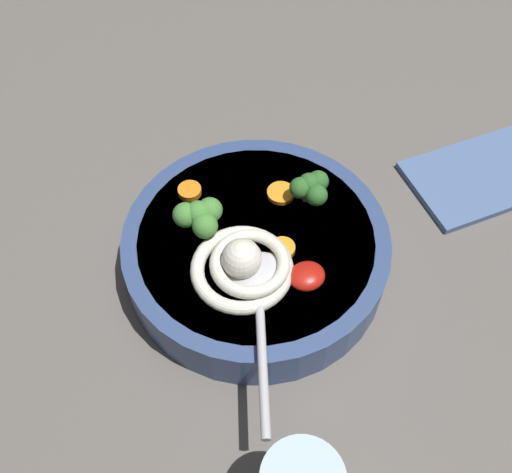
% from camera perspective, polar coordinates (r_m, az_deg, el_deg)
% --- Properties ---
extents(table_slab, '(1.23, 1.23, 0.03)m').
position_cam_1_polar(table_slab, '(0.63, -1.49, -2.64)').
color(table_slab, '#5B5651').
rests_on(table_slab, ground).
extents(soup_bowl, '(0.26, 0.26, 0.05)m').
position_cam_1_polar(soup_bowl, '(0.59, -0.00, -1.39)').
color(soup_bowl, '#334775').
rests_on(soup_bowl, table_slab).
extents(noodle_pile, '(0.10, 0.10, 0.04)m').
position_cam_1_polar(noodle_pile, '(0.53, -1.17, -2.78)').
color(noodle_pile, silver).
rests_on(noodle_pile, soup_bowl).
extents(soup_spoon, '(0.10, 0.17, 0.02)m').
position_cam_1_polar(soup_spoon, '(0.53, 0.26, -4.76)').
color(soup_spoon, '#B7B7BC').
rests_on(soup_spoon, soup_bowl).
extents(chili_sauce_dollop, '(0.03, 0.03, 0.02)m').
position_cam_1_polar(chili_sauce_dollop, '(0.53, 4.95, -3.83)').
color(chili_sauce_dollop, '#B2190F').
rests_on(chili_sauce_dollop, soup_bowl).
extents(broccoli_floret_beside_chili, '(0.04, 0.04, 0.03)m').
position_cam_1_polar(broccoli_floret_beside_chili, '(0.58, 5.44, 4.61)').
color(broccoli_floret_beside_chili, '#7A9E60').
rests_on(broccoli_floret_beside_chili, soup_bowl).
extents(broccoli_floret_beside_noodles, '(0.05, 0.04, 0.04)m').
position_cam_1_polar(broccoli_floret_beside_noodles, '(0.55, -5.52, 2.02)').
color(broccoli_floret_beside_noodles, '#7A9E60').
rests_on(broccoli_floret_beside_noodles, soup_bowl).
extents(carrot_slice_extra_a, '(0.02, 0.02, 0.01)m').
position_cam_1_polar(carrot_slice_extra_a, '(0.55, 2.59, -1.16)').
color(carrot_slice_extra_a, orange).
rests_on(carrot_slice_extra_a, soup_bowl).
extents(carrot_slice_far, '(0.02, 0.02, 0.01)m').
position_cam_1_polar(carrot_slice_far, '(0.60, -6.45, 4.41)').
color(carrot_slice_far, orange).
rests_on(carrot_slice_far, soup_bowl).
extents(carrot_slice_extra_b, '(0.03, 0.03, 0.00)m').
position_cam_1_polar(carrot_slice_extra_b, '(0.60, 2.43, 4.22)').
color(carrot_slice_extra_b, orange).
rests_on(carrot_slice_extra_b, soup_bowl).
extents(folded_napkin, '(0.19, 0.12, 0.01)m').
position_cam_1_polar(folded_napkin, '(0.73, 21.50, 5.62)').
color(folded_napkin, '#4C6693').
rests_on(folded_napkin, table_slab).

